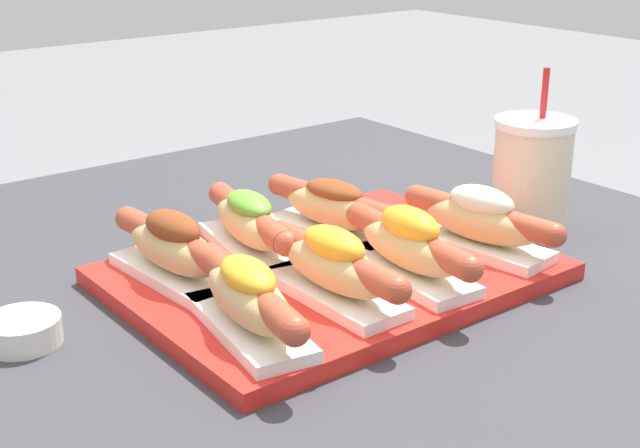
# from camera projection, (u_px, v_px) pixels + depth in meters

# --- Properties ---
(serving_tray) EXTENTS (0.43, 0.32, 0.02)m
(serving_tray) POSITION_uv_depth(u_px,v_px,m) (332.00, 273.00, 0.93)
(serving_tray) COLOR red
(serving_tray) RESTS_ON patio_table
(hot_dog_0) EXTENTS (0.08, 0.20, 0.07)m
(hot_dog_0) POSITION_uv_depth(u_px,v_px,m) (248.00, 298.00, 0.77)
(hot_dog_0) COLOR white
(hot_dog_0) RESTS_ON serving_tray
(hot_dog_1) EXTENTS (0.06, 0.20, 0.07)m
(hot_dog_1) POSITION_uv_depth(u_px,v_px,m) (334.00, 266.00, 0.84)
(hot_dog_1) COLOR white
(hot_dog_1) RESTS_ON serving_tray
(hot_dog_2) EXTENTS (0.07, 0.20, 0.07)m
(hot_dog_2) POSITION_uv_depth(u_px,v_px,m) (409.00, 246.00, 0.89)
(hot_dog_2) COLOR white
(hot_dog_2) RESTS_ON serving_tray
(hot_dog_3) EXTENTS (0.08, 0.20, 0.07)m
(hot_dog_3) POSITION_uv_depth(u_px,v_px,m) (480.00, 221.00, 0.96)
(hot_dog_3) COLOR white
(hot_dog_3) RESTS_ON serving_tray
(hot_dog_4) EXTENTS (0.07, 0.20, 0.07)m
(hot_dog_4) POSITION_uv_depth(u_px,v_px,m) (174.00, 248.00, 0.88)
(hot_dog_4) COLOR white
(hot_dog_4) RESTS_ON serving_tray
(hot_dog_5) EXTENTS (0.09, 0.20, 0.07)m
(hot_dog_5) POSITION_uv_depth(u_px,v_px,m) (251.00, 224.00, 0.95)
(hot_dog_5) COLOR white
(hot_dog_5) RESTS_ON serving_tray
(hot_dog_6) EXTENTS (0.08, 0.20, 0.06)m
(hot_dog_6) POSITION_uv_depth(u_px,v_px,m) (334.00, 208.00, 1.00)
(hot_dog_6) COLOR white
(hot_dog_6) RESTS_ON serving_tray
(sauce_bowl) EXTENTS (0.07, 0.07, 0.03)m
(sauce_bowl) POSITION_uv_depth(u_px,v_px,m) (22.00, 329.00, 0.80)
(sauce_bowl) COLOR silver
(sauce_bowl) RESTS_ON patio_table
(drink_cup) EXTENTS (0.10, 0.10, 0.19)m
(drink_cup) POSITION_uv_depth(u_px,v_px,m) (532.00, 171.00, 1.08)
(drink_cup) COLOR beige
(drink_cup) RESTS_ON patio_table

